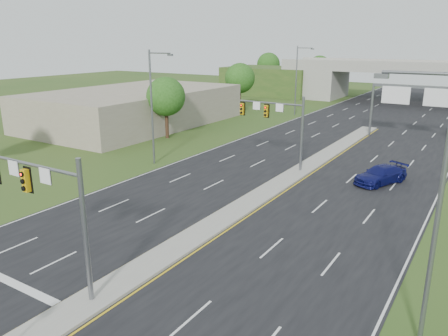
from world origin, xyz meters
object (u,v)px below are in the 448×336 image
overpass (412,85)px  car_far_b (381,175)px  signal_mast_far (279,120)px  sign_gantry (419,98)px  signal_mast_near (48,199)px

overpass → car_far_b: bearing=-82.5°
signal_mast_far → sign_gantry: (8.95, 19.99, 0.51)m
sign_gantry → car_far_b: size_ratio=2.21×
signal_mast_far → car_far_b: (9.42, 0.53, -3.95)m
signal_mast_near → overpass: (2.26, 80.07, -1.17)m
signal_mast_near → signal_mast_far: (0.00, 25.00, 0.00)m
signal_mast_near → overpass: bearing=88.4°
sign_gantry → car_far_b: bearing=-88.6°
signal_mast_near → sign_gantry: signal_mast_near is taller
sign_gantry → overpass: size_ratio=0.14×
sign_gantry → overpass: bearing=100.8°
signal_mast_near → car_far_b: (9.42, 25.53, -3.95)m
signal_mast_far → sign_gantry: bearing=65.9°
signal_mast_near → signal_mast_far: same height
sign_gantry → overpass: overpass is taller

